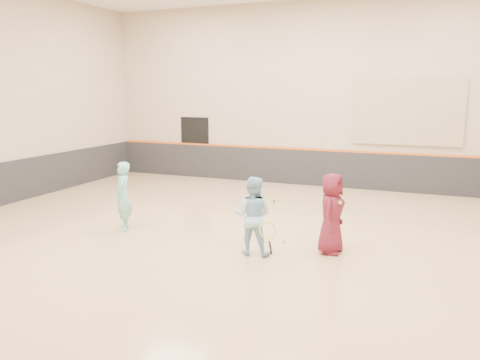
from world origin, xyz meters
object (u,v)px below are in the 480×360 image
at_px(instructor, 253,216).
at_px(spare_racket, 274,198).
at_px(girl, 123,196).
at_px(young_man, 332,213).

relative_size(instructor, spare_racket, 2.14).
height_order(girl, spare_racket, girl).
relative_size(girl, instructor, 1.02).
bearing_deg(girl, young_man, 63.04).
distance_m(instructor, young_man, 1.54).
distance_m(girl, instructor, 3.34).
xyz_separation_m(girl, instructor, (3.31, -0.43, -0.02)).
bearing_deg(girl, spare_racket, 121.02).
relative_size(instructor, young_man, 0.97).
bearing_deg(instructor, spare_racket, -82.81).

